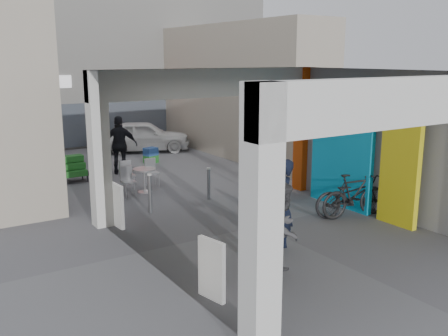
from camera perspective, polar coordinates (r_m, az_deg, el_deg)
ground at (r=11.50m, az=4.15°, el=-6.63°), size 90.00×90.00×0.00m
arcade_canopy at (r=10.67m, az=9.32°, el=4.48°), size 6.40×6.45×6.40m
far_building at (r=23.59m, az=-16.96°, el=12.57°), size 18.00×4.08×8.00m
plaza_bldg_right at (r=19.62m, az=1.70°, el=8.85°), size 2.00×9.00×5.00m
bollard_left at (r=12.40m, az=-8.46°, el=-2.94°), size 0.09×0.09×0.97m
bollard_center at (r=13.47m, az=-1.77°, el=-1.83°), size 0.09×0.09×0.85m
bollard_right at (r=14.19m, az=3.30°, el=-1.17°), size 0.09×0.09×0.82m
advert_board_near at (r=8.02m, az=-1.39°, el=-11.47°), size 0.20×0.55×1.00m
advert_board_far at (r=11.52m, az=-12.08°, el=-4.19°), size 0.13×0.55×1.00m
cafe_set at (r=14.57m, az=-9.86°, el=-1.44°), size 1.37×1.11×0.83m
produce_stand at (r=16.03m, az=-17.36°, el=-0.47°), size 1.21×0.65×0.79m
crate_stack at (r=18.32m, az=-8.37°, el=1.44°), size 0.53×0.46×0.56m
border_collie at (r=11.74m, az=5.38°, el=-4.80°), size 0.26×0.51×0.71m
man_with_dog at (r=9.84m, az=6.55°, el=-4.31°), size 0.81×0.77×1.86m
man_back_turned at (r=8.80m, az=6.72°, el=-6.97°), size 1.03×0.96×1.68m
man_elderly at (r=14.01m, az=5.97°, el=0.14°), size 0.88×0.71×1.55m
man_crates at (r=16.67m, az=-11.80°, el=2.58°), size 1.21×0.86×1.91m
bicycle_front at (r=12.40m, az=14.42°, el=-3.05°), size 2.08×1.15×1.03m
bicycle_rear at (r=12.36m, az=14.61°, el=-3.01°), size 1.85×0.75×1.08m
white_van at (r=20.58m, az=-9.17°, el=3.64°), size 4.00×2.85×1.26m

